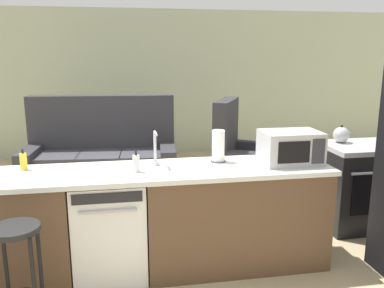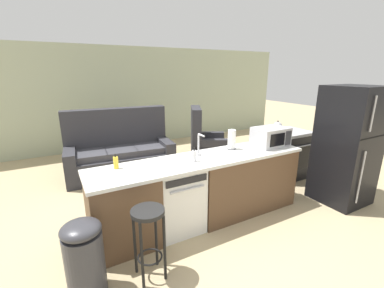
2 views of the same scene
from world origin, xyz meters
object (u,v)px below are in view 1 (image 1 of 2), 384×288
soap_bottle (136,163)px  couch (102,160)px  dishwasher (110,227)px  armchair (239,159)px  bar_stool (17,255)px  paper_towel_roll (218,146)px  stove_range (358,185)px  dish_soap_bottle (23,161)px  kettle (341,135)px  microwave (290,147)px

soap_bottle → couch: bearing=99.3°
dishwasher → armchair: size_ratio=0.70×
dishwasher → bar_stool: (-0.58, -0.62, 0.11)m
paper_towel_roll → soap_bottle: size_ratio=1.60×
stove_range → paper_towel_roll: size_ratio=3.19×
soap_bottle → dishwasher: bearing=167.3°
couch → paper_towel_roll: bearing=-62.8°
stove_range → paper_towel_roll: paper_towel_roll is taller
paper_towel_roll → dish_soap_bottle: paper_towel_roll is taller
kettle → dishwasher: bearing=-164.4°
microwave → couch: (-1.72, 2.31, -0.65)m
stove_range → dishwasher: bearing=-168.1°
soap_bottle → kettle: 2.32m
soap_bottle → armchair: (1.54, 2.25, -0.62)m
couch → armchair: bearing=-3.2°
bar_stool → microwave: bearing=16.0°
stove_range → couch: bearing=147.4°
dishwasher → bar_stool: dishwasher is taller
dishwasher → microwave: microwave is taller
soap_bottle → bar_stool: size_ratio=0.24×
microwave → kettle: size_ratio=2.44×
bar_stool → couch: bearing=81.7°
dishwasher → couch: couch is taller
soap_bottle → dish_soap_bottle: bearing=166.3°
stove_range → bar_stool: size_ratio=1.22×
dish_soap_bottle → couch: bearing=76.3°
paper_towel_roll → kettle: paper_towel_roll is taller
dish_soap_bottle → couch: size_ratio=0.09×
microwave → armchair: (0.21, 2.20, -0.69)m
stove_range → dish_soap_bottle: size_ratio=5.11×
kettle → couch: (-2.59, 1.63, -0.59)m
bar_stool → stove_range: bearing=20.1°
dishwasher → paper_towel_roll: size_ratio=2.98×
paper_towel_roll → armchair: (0.82, 2.06, -0.69)m
kettle → bar_stool: (-3.02, -1.30, -0.45)m
bar_stool → armchair: bearing=50.1°
dish_soap_bottle → bar_stool: bearing=-83.3°
dish_soap_bottle → couch: couch is taller
dishwasher → dish_soap_bottle: (-0.68, 0.17, 0.55)m
couch → bar_stool: bearing=-98.3°
paper_towel_roll → couch: 2.51m
stove_range → soap_bottle: bearing=-165.8°
paper_towel_roll → soap_bottle: 0.75m
dishwasher → dish_soap_bottle: 0.89m
couch → kettle: bearing=-32.2°
paper_towel_roll → kettle: (1.48, 0.53, -0.05)m
stove_range → soap_bottle: (-2.37, -0.60, 0.52)m
stove_range → armchair: armchair is taller
bar_stool → soap_bottle: bearing=34.8°
paper_towel_roll → dish_soap_bottle: 1.63m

